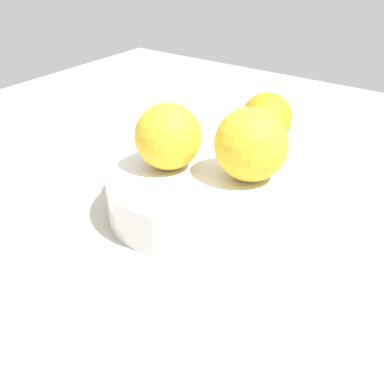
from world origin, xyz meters
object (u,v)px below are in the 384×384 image
at_px(orange_in_bowl_0, 168,137).
at_px(orange_in_bowl_1, 251,145).
at_px(fruit_bowl, 192,197).
at_px(orange_loose_0, 267,118).

bearing_deg(orange_in_bowl_0, orange_in_bowl_1, -161.55).
height_order(fruit_bowl, orange_in_bowl_0, orange_in_bowl_0).
bearing_deg(orange_loose_0, orange_in_bowl_1, 113.68).
distance_m(fruit_bowl, orange_loose_0, 0.23).
height_order(fruit_bowl, orange_loose_0, orange_loose_0).
bearing_deg(orange_in_bowl_1, orange_loose_0, -66.32).
bearing_deg(orange_in_bowl_1, orange_in_bowl_0, 18.45).
distance_m(orange_in_bowl_0, orange_in_bowl_1, 0.09).
relative_size(fruit_bowl, orange_in_bowl_0, 2.53).
bearing_deg(fruit_bowl, orange_in_bowl_0, -8.16).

